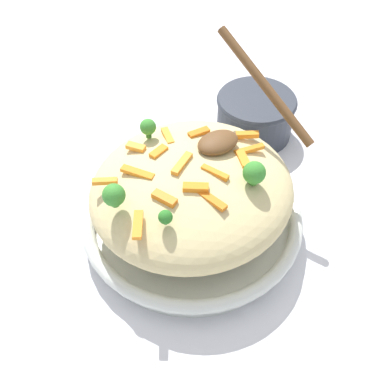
# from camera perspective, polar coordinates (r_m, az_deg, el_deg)

# --- Properties ---
(ground_plane) EXTENTS (2.40, 2.40, 0.00)m
(ground_plane) POSITION_cam_1_polar(r_m,az_deg,el_deg) (0.66, 0.00, -4.48)
(ground_plane) COLOR silver
(serving_bowl) EXTENTS (0.30, 0.30, 0.04)m
(serving_bowl) POSITION_cam_1_polar(r_m,az_deg,el_deg) (0.65, 0.00, -3.25)
(serving_bowl) COLOR silver
(serving_bowl) RESTS_ON ground_plane
(pasta_mound) EXTENTS (0.27, 0.25, 0.09)m
(pasta_mound) POSITION_cam_1_polar(r_m,az_deg,el_deg) (0.60, 0.00, 0.30)
(pasta_mound) COLOR #DBC689
(pasta_mound) RESTS_ON serving_bowl
(carrot_piece_0) EXTENTS (0.02, 0.03, 0.01)m
(carrot_piece_0) POSITION_cam_1_polar(r_m,az_deg,el_deg) (0.53, -3.36, -0.76)
(carrot_piece_0) COLOR orange
(carrot_piece_0) RESTS_ON pasta_mound
(carrot_piece_1) EXTENTS (0.03, 0.04, 0.01)m
(carrot_piece_1) POSITION_cam_1_polar(r_m,az_deg,el_deg) (0.57, -6.64, 2.34)
(carrot_piece_1) COLOR orange
(carrot_piece_1) RESTS_ON pasta_mound
(carrot_piece_2) EXTENTS (0.04, 0.03, 0.01)m
(carrot_piece_2) POSITION_cam_1_polar(r_m,az_deg,el_deg) (0.57, -1.23, 3.44)
(carrot_piece_2) COLOR orange
(carrot_piece_2) RESTS_ON pasta_mound
(carrot_piece_3) EXTENTS (0.02, 0.03, 0.01)m
(carrot_piece_3) POSITION_cam_1_polar(r_m,az_deg,el_deg) (0.62, -2.98, 6.78)
(carrot_piece_3) COLOR orange
(carrot_piece_3) RESTS_ON pasta_mound
(carrot_piece_4) EXTENTS (0.04, 0.02, 0.01)m
(carrot_piece_4) POSITION_cam_1_polar(r_m,az_deg,el_deg) (0.60, 6.96, 5.15)
(carrot_piece_4) COLOR orange
(carrot_piece_4) RESTS_ON pasta_mound
(carrot_piece_5) EXTENTS (0.02, 0.03, 0.01)m
(carrot_piece_5) POSITION_cam_1_polar(r_m,az_deg,el_deg) (0.58, 6.23, 3.98)
(carrot_piece_5) COLOR orange
(carrot_piece_5) RESTS_ON pasta_mound
(carrot_piece_6) EXTENTS (0.03, 0.04, 0.01)m
(carrot_piece_6) POSITION_cam_1_polar(r_m,az_deg,el_deg) (0.51, -6.60, -3.97)
(carrot_piece_6) COLOR orange
(carrot_piece_6) RESTS_ON pasta_mound
(carrot_piece_7) EXTENTS (0.03, 0.02, 0.01)m
(carrot_piece_7) POSITION_cam_1_polar(r_m,az_deg,el_deg) (0.59, -4.07, 4.85)
(carrot_piece_7) COLOR orange
(carrot_piece_7) RESTS_ON pasta_mound
(carrot_piece_8) EXTENTS (0.03, 0.02, 0.01)m
(carrot_piece_8) POSITION_cam_1_polar(r_m,az_deg,el_deg) (0.56, -10.55, 1.30)
(carrot_piece_8) COLOR orange
(carrot_piece_8) RESTS_ON pasta_mound
(carrot_piece_9) EXTENTS (0.03, 0.01, 0.01)m
(carrot_piece_9) POSITION_cam_1_polar(r_m,az_deg,el_deg) (0.62, 0.84, 7.22)
(carrot_piece_9) COLOR orange
(carrot_piece_9) RESTS_ON pasta_mound
(carrot_piece_10) EXTENTS (0.02, 0.03, 0.01)m
(carrot_piece_10) POSITION_cam_1_polar(r_m,az_deg,el_deg) (0.60, -6.85, 5.46)
(carrot_piece_10) COLOR orange
(carrot_piece_10) RESTS_ON pasta_mound
(carrot_piece_11) EXTENTS (0.03, 0.02, 0.01)m
(carrot_piece_11) POSITION_cam_1_polar(r_m,az_deg,el_deg) (0.62, 6.73, 6.94)
(carrot_piece_11) COLOR orange
(carrot_piece_11) RESTS_ON pasta_mound
(carrot_piece_12) EXTENTS (0.03, 0.03, 0.01)m
(carrot_piece_12) POSITION_cam_1_polar(r_m,az_deg,el_deg) (0.54, 0.46, 0.53)
(carrot_piece_12) COLOR orange
(carrot_piece_12) RESTS_ON pasta_mound
(carrot_piece_13) EXTENTS (0.02, 0.04, 0.01)m
(carrot_piece_13) POSITION_cam_1_polar(r_m,az_deg,el_deg) (0.56, 2.80, 2.36)
(carrot_piece_13) COLOR orange
(carrot_piece_13) RESTS_ON pasta_mound
(carrot_piece_14) EXTENTS (0.02, 0.04, 0.01)m
(carrot_piece_14) POSITION_cam_1_polar(r_m,az_deg,el_deg) (0.54, 2.29, -0.85)
(carrot_piece_14) COLOR orange
(carrot_piece_14) RESTS_ON pasta_mound
(broccoli_floret_0) EXTENTS (0.02, 0.02, 0.03)m
(broccoli_floret_0) POSITION_cam_1_polar(r_m,az_deg,el_deg) (0.61, -5.37, 7.85)
(broccoli_floret_0) COLOR #377928
(broccoli_floret_0) RESTS_ON pasta_mound
(broccoli_floret_1) EXTENTS (0.03, 0.03, 0.03)m
(broccoli_floret_1) POSITION_cam_1_polar(r_m,az_deg,el_deg) (0.55, 7.57, 2.30)
(broccoli_floret_1) COLOR #377928
(broccoli_floret_1) RESTS_ON pasta_mound
(broccoli_floret_2) EXTENTS (0.03, 0.03, 0.03)m
(broccoli_floret_2) POSITION_cam_1_polar(r_m,az_deg,el_deg) (0.53, -9.70, -0.12)
(broccoli_floret_2) COLOR #377928
(broccoli_floret_2) RESTS_ON pasta_mound
(broccoli_floret_3) EXTENTS (0.02, 0.02, 0.02)m
(broccoli_floret_3) POSITION_cam_1_polar(r_m,az_deg,el_deg) (0.51, -3.25, -3.07)
(broccoli_floret_3) COLOR #296820
(broccoli_floret_3) RESTS_ON pasta_mound
(serving_spoon) EXTENTS (0.13, 0.17, 0.10)m
(serving_spoon) POSITION_cam_1_polar(r_m,az_deg,el_deg) (0.60, 5.49, 8.74)
(serving_spoon) COLOR brown
(serving_spoon) RESTS_ON pasta_mound
(companion_bowl) EXTENTS (0.13, 0.13, 0.07)m
(companion_bowl) POSITION_cam_1_polar(r_m,az_deg,el_deg) (0.79, 7.70, 9.40)
(companion_bowl) COLOR #333842
(companion_bowl) RESTS_ON ground_plane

